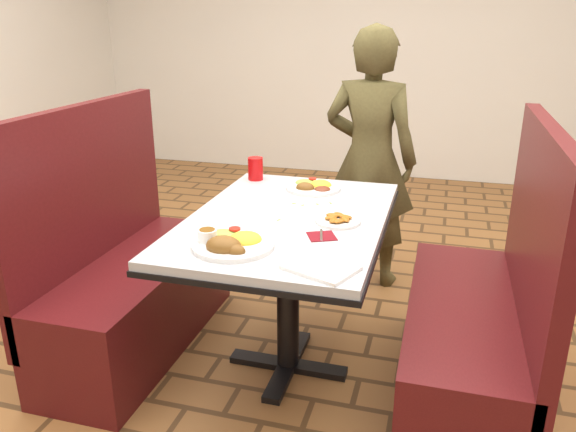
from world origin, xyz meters
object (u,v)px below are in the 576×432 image
object	(u,v)px
dining_table	(288,237)
red_tumbler	(255,169)
near_dinner_plate	(231,239)
booth_bench_right	(475,330)
diner_person	(370,160)
far_dinner_plate	(314,184)
booth_bench_left	(129,283)
plantain_plate	(338,220)

from	to	relation	value
dining_table	red_tumbler	world-z (taller)	red_tumbler
dining_table	near_dinner_plate	distance (m)	0.42
booth_bench_right	diner_person	bearing A→B (deg)	119.67
diner_person	red_tumbler	size ratio (longest dim) A/B	13.11
diner_person	far_dinner_plate	bearing A→B (deg)	83.41
booth_bench_left	diner_person	bearing A→B (deg)	46.73
dining_table	booth_bench_left	world-z (taller)	booth_bench_left
booth_bench_right	red_tumbler	size ratio (longest dim) A/B	10.41
plantain_plate	red_tumbler	size ratio (longest dim) A/B	1.59
dining_table	far_dinner_plate	world-z (taller)	far_dinner_plate
diner_person	near_dinner_plate	bearing A→B (deg)	87.24
far_dinner_plate	plantain_plate	size ratio (longest dim) A/B	1.43
booth_bench_left	near_dinner_plate	bearing A→B (deg)	-28.99
booth_bench_right	near_dinner_plate	bearing A→B (deg)	-157.04
far_dinner_plate	booth_bench_left	bearing A→B (deg)	-153.38
far_dinner_plate	plantain_plate	xyz separation A→B (m)	(0.20, -0.43, -0.01)
dining_table	far_dinner_plate	bearing A→B (deg)	88.09
booth_bench_left	plantain_plate	xyz separation A→B (m)	(1.02, -0.02, 0.43)
dining_table	booth_bench_left	size ratio (longest dim) A/B	1.01
booth_bench_right	diner_person	size ratio (longest dim) A/B	0.79
dining_table	far_dinner_plate	xyz separation A→B (m)	(0.01, 0.41, 0.12)
diner_person	red_tumbler	xyz separation A→B (m)	(-0.51, -0.56, 0.05)
dining_table	plantain_plate	xyz separation A→B (m)	(0.22, -0.02, 0.11)
diner_person	booth_bench_right	bearing A→B (deg)	128.79
near_dinner_plate	far_dinner_plate	distance (m)	0.80
booth_bench_left	far_dinner_plate	xyz separation A→B (m)	(0.81, 0.41, 0.44)
booth_bench_right	dining_table	bearing A→B (deg)	180.00
booth_bench_right	booth_bench_left	bearing A→B (deg)	180.00
booth_bench_left	diner_person	world-z (taller)	diner_person
plantain_plate	booth_bench_left	bearing A→B (deg)	178.73
near_dinner_plate	red_tumbler	world-z (taller)	red_tumbler
red_tumbler	plantain_plate	bearing A→B (deg)	-44.25
booth_bench_right	red_tumbler	bearing A→B (deg)	156.02
far_dinner_plate	red_tumbler	xyz separation A→B (m)	(-0.33, 0.09, 0.03)
plantain_plate	red_tumbler	bearing A→B (deg)	135.75
dining_table	diner_person	bearing A→B (deg)	79.47
dining_table	near_dinner_plate	xyz separation A→B (m)	(-0.11, -0.38, 0.13)
booth_bench_right	far_dinner_plate	size ratio (longest dim) A/B	4.58
plantain_plate	far_dinner_plate	bearing A→B (deg)	115.41
booth_bench_right	near_dinner_plate	world-z (taller)	booth_bench_right
booth_bench_right	plantain_plate	distance (m)	0.72
near_dinner_plate	red_tumbler	bearing A→B (deg)	103.22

